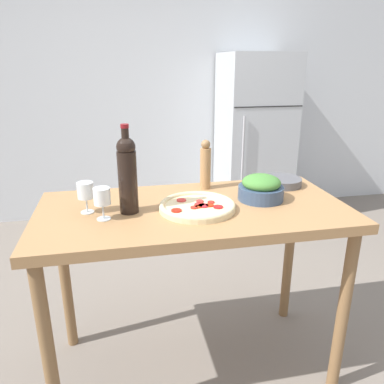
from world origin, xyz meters
name	(u,v)px	position (x,y,z in m)	size (l,w,h in m)	color
ground_plane	(193,362)	(0.00, 0.00, 0.00)	(14.00, 14.00, 0.00)	slate
wall_back	(147,88)	(0.00, 2.25, 1.30)	(6.40, 0.06, 2.60)	silver
refrigerator	(254,140)	(1.00, 1.89, 0.81)	(0.65, 0.66, 1.63)	#B7BCC1
prep_counter	(193,228)	(0.00, 0.00, 0.80)	(1.43, 0.70, 0.91)	#A87A4C
wine_bottle	(127,173)	(-0.29, -0.01, 1.09)	(0.08, 0.08, 0.39)	black
wine_glass_near	(102,198)	(-0.40, -0.07, 1.01)	(0.07, 0.07, 0.14)	silver
wine_glass_far	(86,192)	(-0.48, 0.02, 1.01)	(0.07, 0.07, 0.14)	silver
pepper_mill	(205,165)	(0.11, 0.25, 1.03)	(0.06, 0.06, 0.26)	#AD7F51
salad_bowl	(261,188)	(0.34, 0.03, 0.97)	(0.22, 0.22, 0.12)	#384C6B
homemade_pizza	(197,206)	(0.01, -0.04, 0.92)	(0.35, 0.35, 0.03)	beige
cast_iron_skillet	(282,181)	(0.53, 0.21, 0.93)	(0.32, 0.21, 0.04)	#56565B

